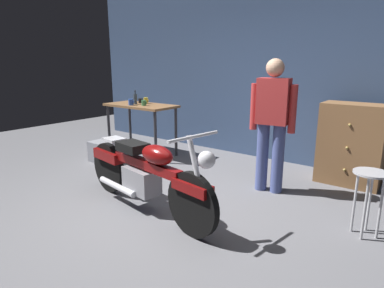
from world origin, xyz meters
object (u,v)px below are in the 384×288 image
(mug_black_matte, at_px, (141,101))
(bottle, at_px, (135,99))
(motorcycle, at_px, (145,173))
(person_standing, at_px, (272,120))
(shop_stool, at_px, (370,186))
(mug_green_speckled, at_px, (144,103))
(mug_blue_enamel, at_px, (131,102))
(storage_bin, at_px, (103,152))
(mug_yellow_tall, at_px, (146,101))
(wooden_dresser, at_px, (351,144))

(mug_black_matte, relative_size, bottle, 0.44)
(motorcycle, relative_size, person_standing, 1.30)
(shop_stool, bearing_deg, motorcycle, -156.48)
(mug_black_matte, distance_m, mug_green_speckled, 0.37)
(shop_stool, xyz_separation_m, mug_blue_enamel, (-3.86, 0.59, 0.45))
(mug_green_speckled, relative_size, mug_blue_enamel, 0.92)
(shop_stool, distance_m, mug_blue_enamel, 3.93)
(mug_blue_enamel, bearing_deg, mug_black_matte, 105.83)
(storage_bin, xyz_separation_m, bottle, (0.06, 0.71, 0.83))
(mug_blue_enamel, height_order, mug_yellow_tall, mug_yellow_tall)
(mug_green_speckled, xyz_separation_m, mug_yellow_tall, (-0.17, 0.22, 0.01))
(motorcycle, xyz_separation_m, storage_bin, (-1.91, 0.92, -0.28))
(wooden_dresser, height_order, mug_green_speckled, wooden_dresser)
(wooden_dresser, xyz_separation_m, storage_bin, (-3.50, -1.39, -0.38))
(mug_blue_enamel, xyz_separation_m, bottle, (-0.04, 0.14, 0.04))
(mug_green_speckled, bearing_deg, storage_bin, -115.52)
(storage_bin, bearing_deg, person_standing, 9.91)
(mug_green_speckled, bearing_deg, mug_blue_enamel, -154.45)
(mug_yellow_tall, relative_size, bottle, 0.46)
(shop_stool, distance_m, wooden_dresser, 1.49)
(storage_bin, bearing_deg, mug_blue_enamel, 79.32)
(mug_blue_enamel, distance_m, mug_yellow_tall, 0.32)
(shop_stool, relative_size, mug_black_matte, 6.00)
(motorcycle, relative_size, storage_bin, 4.94)
(motorcycle, distance_m, wooden_dresser, 2.80)
(motorcycle, bearing_deg, mug_black_matte, 145.75)
(wooden_dresser, distance_m, mug_green_speckled, 3.29)
(mug_green_speckled, relative_size, mug_yellow_tall, 1.01)
(motorcycle, distance_m, mug_black_matte, 2.65)
(storage_bin, bearing_deg, mug_green_speckled, 64.48)
(shop_stool, relative_size, mug_yellow_tall, 5.73)
(mug_black_matte, distance_m, mug_yellow_tall, 0.13)
(storage_bin, relative_size, bottle, 1.83)
(shop_stool, distance_m, storage_bin, 3.98)
(person_standing, relative_size, mug_black_matte, 15.66)
(motorcycle, bearing_deg, storage_bin, 163.62)
(motorcycle, xyz_separation_m, mug_blue_enamel, (-1.80, 1.48, 0.50))
(motorcycle, height_order, mug_yellow_tall, mug_yellow_tall)
(mug_blue_enamel, relative_size, bottle, 0.51)
(shop_stool, bearing_deg, mug_green_speckled, 169.35)
(bottle, bearing_deg, mug_blue_enamel, -73.22)
(wooden_dresser, xyz_separation_m, mug_blue_enamel, (-3.39, -0.82, 0.40))
(mug_green_speckled, bearing_deg, mug_black_matte, 144.98)
(shop_stool, height_order, mug_black_matte, mug_black_matte)
(storage_bin, xyz_separation_m, mug_blue_enamel, (0.11, 0.57, 0.78))
(wooden_dresser, bearing_deg, bottle, -168.77)
(person_standing, height_order, mug_green_speckled, person_standing)
(bottle, bearing_deg, mug_black_matte, 105.04)
(motorcycle, xyz_separation_m, shop_stool, (2.06, 0.90, 0.05))
(motorcycle, relative_size, bottle, 9.02)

